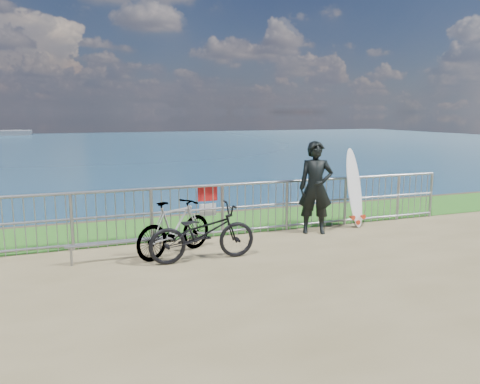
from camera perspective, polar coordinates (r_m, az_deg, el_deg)
name	(u,v)px	position (r m, az deg, el deg)	size (l,w,h in m)	color
grass_strip	(228,222)	(11.16, -1.43, -3.72)	(120.00, 120.00, 0.00)	#24661C
railing	(245,208)	(10.03, 0.63, -1.92)	(10.06, 0.10, 1.13)	gray
surfer	(316,188)	(10.17, 9.21, 0.52)	(0.73, 0.48, 2.00)	black
surfboard	(355,191)	(10.96, 13.79, 0.15)	(0.59, 0.55, 1.81)	white
bicycle_near	(202,233)	(8.29, -4.60, -4.98)	(0.67, 1.91, 1.01)	black
bicycle_far	(175,228)	(8.67, -7.97, -4.31)	(0.48, 1.71, 1.03)	black
bike_rack	(117,245)	(8.55, -14.78, -6.25)	(1.73, 0.05, 0.36)	gray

